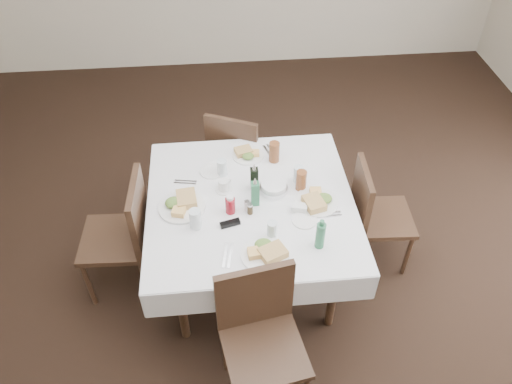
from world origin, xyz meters
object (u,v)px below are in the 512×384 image
Objects in this scene: chair_east at (373,211)px; ketchup_bottle at (230,205)px; bread_basket at (274,187)px; oil_cruet_dark at (254,178)px; coffee_mug at (224,186)px; water_e at (298,174)px; green_bottle at (320,235)px; water_w at (195,219)px; chair_south at (260,329)px; water_n at (222,168)px; chair_north at (237,152)px; oil_cruet_green at (255,193)px; water_s at (272,229)px; dining_table at (251,209)px; chair_west at (126,230)px.

ketchup_bottle is at bearing -171.13° from chair_east.
bread_basket is 0.87× the size of oil_cruet_dark.
water_e is at bearing 4.83° from coffee_mug.
green_bottle is (0.56, -0.56, 0.06)m from coffee_mug.
water_w reaches higher than coffee_mug.
chair_south is 1.01m from oil_cruet_dark.
bread_basket is 0.57m from green_bottle.
chair_east is 4.01× the size of green_bottle.
chair_south is 1.11m from water_e.
bread_basket is (0.34, -0.20, -0.03)m from water_n.
bread_basket is at bearing 28.42° from water_w.
chair_south is at bearing -61.96° from water_w.
green_bottle is (0.04, -0.60, 0.04)m from water_e.
chair_north is 1.68m from chair_south.
oil_cruet_green is 1.96× the size of coffee_mug.
chair_north is 1.21m from water_s.
chair_east is 0.64m from water_e.
chair_north is 4.12× the size of green_bottle.
water_e is 0.32m from oil_cruet_dark.
water_e is 0.90× the size of water_w.
ketchup_bottle is at bearing -84.45° from water_n.
water_e is 0.37m from oil_cruet_green.
green_bottle is (0.43, -1.26, 0.34)m from chair_north.
green_bottle is at bearing -48.64° from oil_cruet_green.
chair_south is 1.30m from chair_east.
water_n is at bearing 121.81° from dining_table.
water_s is 0.42m from bread_basket.
oil_cruet_dark is (0.90, 0.11, 0.31)m from chair_west.
chair_west is 8.23× the size of coffee_mug.
water_n is 0.52m from water_w.
oil_cruet_dark reaches higher than ketchup_bottle.
coffee_mug is at bearing 9.86° from chair_west.
chair_east is 6.41× the size of water_w.
water_e is at bearing 70.20° from chair_south.
water_n is at bearing 142.02° from oil_cruet_dark.
chair_north reaches higher than bread_basket.
chair_west is 4.31× the size of oil_cruet_dark.
green_bottle is at bearing -67.01° from bread_basket.
green_bottle is (0.52, -0.34, 0.03)m from ketchup_bottle.
water_s is at bearing -82.55° from chair_north.
oil_cruet_dark is 0.14m from oil_cruet_green.
water_e is 0.80m from water_w.
chair_south is 1.08× the size of chair_east.
dining_table is 10.05× the size of water_w.
water_e is 0.91× the size of ketchup_bottle.
chair_north is 1.16m from chair_west.
bread_basket is at bearing -29.97° from water_n.
chair_east is at bearing -2.78° from coffee_mug.
chair_east is at bearing -11.05° from water_n.
oil_cruet_green is at bearing -140.68° from bread_basket.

